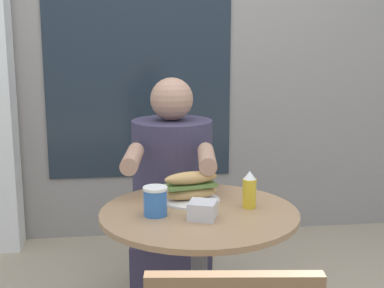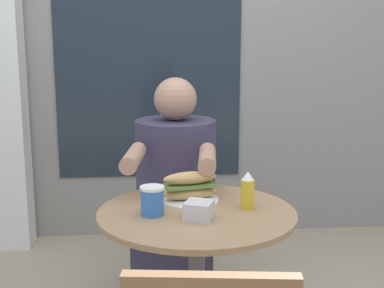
{
  "view_description": "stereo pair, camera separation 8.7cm",
  "coord_description": "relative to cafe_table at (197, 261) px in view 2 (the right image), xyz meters",
  "views": [
    {
      "loc": [
        -0.25,
        -1.78,
        1.32
      ],
      "look_at": [
        0.0,
        0.2,
        0.91
      ],
      "focal_mm": 50.0,
      "sensor_mm": 36.0,
      "label": 1
    },
    {
      "loc": [
        -0.16,
        -1.79,
        1.32
      ],
      "look_at": [
        0.0,
        0.2,
        0.91
      ],
      "focal_mm": 50.0,
      "sensor_mm": 36.0,
      "label": 2
    }
  ],
  "objects": [
    {
      "name": "cafe_table",
      "position": [
        0.0,
        0.0,
        0.0
      ],
      "size": [
        0.7,
        0.7,
        0.71
      ],
      "color": "#997551",
      "rests_on": "ground_plane"
    },
    {
      "name": "diner_chair",
      "position": [
        -0.03,
        0.9,
        -0.0
      ],
      "size": [
        0.42,
        0.42,
        0.87
      ],
      "rotation": [
        0.0,
        0.0,
        3.02
      ],
      "color": "brown",
      "rests_on": "ground_plane"
    },
    {
      "name": "napkin_box",
      "position": [
        0.0,
        -0.08,
        0.22
      ],
      "size": [
        0.12,
        0.12,
        0.06
      ],
      "rotation": [
        0.0,
        0.0,
        -0.34
      ],
      "color": "silver",
      "rests_on": "cafe_table"
    },
    {
      "name": "drink_cup",
      "position": [
        -0.16,
        -0.03,
        0.24
      ],
      "size": [
        0.09,
        0.09,
        0.1
      ],
      "color": "#336BB7",
      "rests_on": "cafe_table"
    },
    {
      "name": "seated_diner",
      "position": [
        -0.05,
        0.55,
        -0.03
      ],
      "size": [
        0.43,
        0.68,
        1.14
      ],
      "rotation": [
        0.0,
        0.0,
        3.02
      ],
      "color": "#38334C",
      "rests_on": "ground_plane"
    },
    {
      "name": "condiment_bottle",
      "position": [
        0.18,
        0.02,
        0.26
      ],
      "size": [
        0.05,
        0.05,
        0.14
      ],
      "color": "gold",
      "rests_on": "cafe_table"
    },
    {
      "name": "sandwich_on_plate",
      "position": [
        -0.01,
        0.12,
        0.24
      ],
      "size": [
        0.22,
        0.22,
        0.11
      ],
      "rotation": [
        0.0,
        0.0,
        0.22
      ],
      "color": "white",
      "rests_on": "cafe_table"
    },
    {
      "name": "storefront_wall",
      "position": [
        -0.0,
        1.69,
        0.88
      ],
      "size": [
        8.0,
        0.09,
        2.8
      ],
      "color": "gray",
      "rests_on": "ground_plane"
    },
    {
      "name": "lattice_pillar",
      "position": [
        -1.02,
        1.53,
        0.68
      ],
      "size": [
        0.2,
        0.2,
        2.4
      ],
      "color": "silver",
      "rests_on": "ground_plane"
    }
  ]
}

